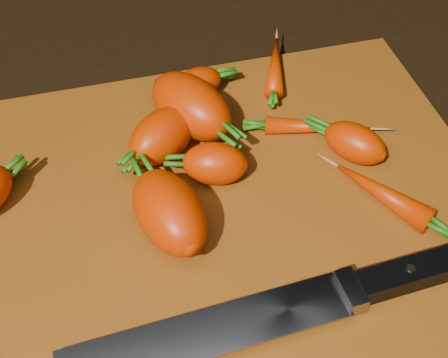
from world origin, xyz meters
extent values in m
cube|color=black|center=(0.00, 0.00, -0.01)|extent=(2.00, 2.00, 0.01)
cube|color=brown|center=(0.00, 0.00, 0.01)|extent=(0.50, 0.40, 0.01)
ellipsoid|color=#C52A00|center=(0.00, 0.03, 0.03)|extent=(0.07, 0.06, 0.04)
ellipsoid|color=#C52A00|center=(-0.01, 0.11, 0.04)|extent=(0.10, 0.12, 0.06)
ellipsoid|color=#C52A00|center=(-0.06, -0.02, 0.04)|extent=(0.08, 0.11, 0.06)
ellipsoid|color=#C52A00|center=(-0.05, 0.08, 0.04)|extent=(0.09, 0.09, 0.05)
ellipsoid|color=#C52A00|center=(0.01, 0.15, 0.03)|extent=(0.06, 0.04, 0.03)
ellipsoid|color=#C52A00|center=(0.14, 0.02, 0.03)|extent=(0.07, 0.07, 0.04)
ellipsoid|color=#C52A00|center=(0.10, 0.17, 0.02)|extent=(0.05, 0.10, 0.02)
ellipsoid|color=#C52A00|center=(0.11, 0.06, 0.02)|extent=(0.11, 0.05, 0.02)
ellipsoid|color=#C52A00|center=(0.14, -0.04, 0.03)|extent=(0.08, 0.10, 0.03)
cube|color=gray|center=(-0.05, -0.13, 0.02)|extent=(0.02, 0.04, 0.02)
cube|color=black|center=(0.03, -0.13, 0.02)|extent=(0.13, 0.03, 0.02)
cylinder|color=#B2B2B7|center=(0.01, -0.13, 0.03)|extent=(0.01, 0.01, 0.00)
camera|label=1|loc=(-0.10, -0.36, 0.46)|focal=50.00mm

